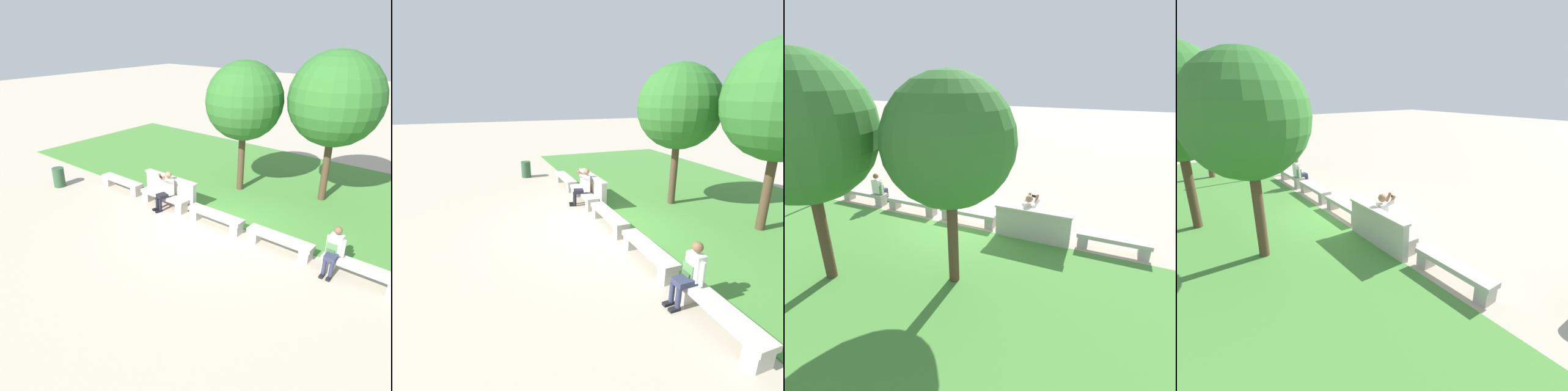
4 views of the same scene
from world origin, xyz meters
TOP-DOWN VIEW (x-y plane):
  - ground_plane at (0.00, 0.00)m, footprint 80.00×80.00m
  - grass_strip at (0.00, 4.38)m, footprint 22.89×8.00m
  - bench_main at (-4.47, 0.00)m, footprint 1.95×0.40m
  - bench_near at (-2.24, 0.00)m, footprint 1.95×0.40m
  - bench_mid at (0.00, 0.00)m, footprint 1.95×0.40m
  - bench_far at (2.24, 0.00)m, footprint 1.95×0.40m
  - bench_end at (4.47, 0.00)m, footprint 1.95×0.40m
  - backrest_wall_with_plaque at (-2.24, 0.34)m, footprint 2.26×0.24m
  - person_photographer at (-2.06, -0.07)m, footprint 0.53×0.78m
  - person_distant at (3.76, -0.07)m, footprint 0.48×0.68m
  - backpack at (3.69, 0.01)m, footprint 0.28×0.24m
  - tree_behind_wall at (-1.04, 2.93)m, footprint 2.76×2.76m
  - tree_right_background at (7.56, 2.68)m, footprint 2.31×2.31m
  - lamp_post at (6.07, -0.15)m, footprint 0.28×0.28m

SIDE VIEW (x-z plane):
  - ground_plane at x=0.00m, z-range 0.00..0.00m
  - grass_strip at x=0.00m, z-range 0.00..0.03m
  - bench_main at x=-4.47m, z-range 0.07..0.52m
  - bench_near at x=-2.24m, z-range 0.07..0.52m
  - bench_mid at x=0.00m, z-range 0.07..0.52m
  - bench_far at x=2.24m, z-range 0.07..0.52m
  - bench_end at x=4.47m, z-range 0.07..0.52m
  - backrest_wall_with_plaque at x=-2.24m, z-range 0.01..1.02m
  - backpack at x=3.69m, z-range 0.41..0.84m
  - person_distant at x=3.76m, z-range 0.04..1.30m
  - person_photographer at x=-2.06m, z-range 0.08..1.40m
  - lamp_post at x=6.07m, z-range 0.57..4.12m
  - tree_right_background at x=7.56m, z-range 1.00..5.38m
  - tree_behind_wall at x=-1.04m, z-range 0.98..5.73m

